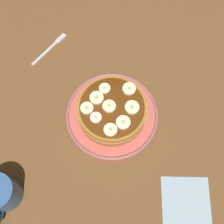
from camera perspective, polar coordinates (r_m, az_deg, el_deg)
name	(u,v)px	position (r cm, az deg, el deg)	size (l,w,h in cm)	color
ground_plane	(112,118)	(76.06, 0.00, -1.26)	(140.00, 140.00, 3.00)	brown
plate	(112,115)	(73.72, 0.00, -0.59)	(23.46, 23.46, 1.84)	#CC594C
pancake_stack	(112,111)	(70.97, 0.05, 0.11)	(18.02, 17.72, 4.77)	#C6894A
banana_slice_0	(109,107)	(68.55, -0.57, 1.07)	(3.16, 3.16, 0.92)	#FEEBB8
banana_slice_1	(129,89)	(70.54, 3.32, 4.47)	(3.23, 3.23, 0.89)	#F0EDBD
banana_slice_2	(132,107)	(68.59, 3.88, 0.98)	(3.39, 3.39, 1.04)	#EFEDC0
banana_slice_3	(105,88)	(70.57, -1.44, 4.57)	(2.74, 2.74, 0.76)	#F3EFC2
banana_slice_4	(109,130)	(66.70, -0.56, -3.44)	(3.14, 3.14, 0.70)	#F0E7B9
banana_slice_5	(96,118)	(67.67, -3.14, -1.11)	(2.70, 2.70, 0.85)	#FAE1C6
banana_slice_6	(123,123)	(67.19, 2.16, -2.05)	(3.36, 3.36, 0.90)	#F8E5BD
banana_slice_7	(97,98)	(69.48, -2.99, 2.73)	(3.34, 3.34, 0.97)	beige
banana_slice_8	(87,108)	(68.65, -4.87, 0.73)	(3.08, 3.08, 0.88)	beige
coffee_mug	(0,194)	(70.28, -20.81, -14.67)	(10.81, 7.64, 8.21)	#33598C
napkin	(186,201)	(71.96, 14.12, -16.39)	(11.00, 11.00, 0.30)	#99B2BF
fork	(51,47)	(85.61, -11.74, 12.21)	(11.08, 8.45, 0.50)	silver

